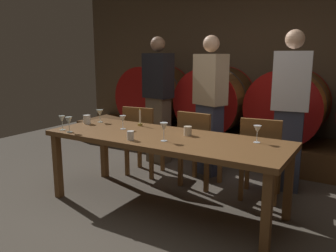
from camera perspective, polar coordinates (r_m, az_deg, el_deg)
name	(u,v)px	position (r m, az deg, el deg)	size (l,w,h in m)	color
ground_plane	(160,228)	(3.15, -1.27, -16.60)	(8.54, 8.54, 0.00)	#4C443A
back_wall	(262,68)	(5.45, 15.42, 9.23)	(6.57, 0.24, 2.59)	brown
barrel_shelf	(247,148)	(5.09, 13.03, -3.57)	(5.91, 0.90, 0.35)	brown
wine_barrel_far_left	(155,96)	(5.65, -2.26, 5.02)	(0.97, 0.83, 0.97)	#513319
wine_barrel_center_left	(215,100)	(5.14, 7.90, 4.24)	(0.97, 0.83, 0.97)	#513319
wine_barrel_center_right	(288,106)	(4.83, 19.40, 3.20)	(0.97, 0.83, 0.97)	brown
dining_table	(164,143)	(3.30, -0.60, -2.83)	(2.37, 0.85, 0.73)	brown
chair_left	(142,137)	(4.28, -4.32, -1.89)	(0.45, 0.45, 0.88)	brown
chair_center	(198,145)	(3.91, 4.99, -3.23)	(0.42, 0.42, 0.88)	brown
chair_right	(261,155)	(3.66, 15.22, -4.67)	(0.45, 0.45, 0.88)	brown
guest_left	(158,100)	(4.73, -1.64, 4.40)	(0.41, 0.29, 1.74)	brown
guest_center	(210,105)	(4.28, 6.99, 3.48)	(0.44, 0.35, 1.73)	#33384C
guest_right	(290,111)	(3.94, 19.63, 2.41)	(0.41, 0.29, 1.76)	#33384C
candle_center	(140,121)	(3.76, -4.69, 0.87)	(0.05, 0.05, 0.20)	olive
wine_glass_far_left	(62,120)	(3.69, -17.26, 1.03)	(0.06, 0.06, 0.15)	silver
wine_glass_left	(100,113)	(4.02, -11.31, 2.13)	(0.08, 0.08, 0.15)	silver
wine_glass_center_left	(69,121)	(3.57, -16.20, 0.76)	(0.07, 0.07, 0.16)	silver
wine_glass_center_right	(123,119)	(3.60, -7.56, 1.08)	(0.07, 0.07, 0.14)	white
wine_glass_right	(164,128)	(3.06, -0.69, -0.28)	(0.07, 0.07, 0.17)	white
wine_glass_far_right	(257,130)	(3.12, 14.68, -0.62)	(0.07, 0.07, 0.15)	white
cup_left	(87,119)	(3.96, -13.36, 1.07)	(0.08, 0.08, 0.10)	white
cup_center	(131,136)	(3.14, -6.27, -1.59)	(0.06, 0.06, 0.08)	white
cup_right	(188,131)	(3.31, 3.31, -0.81)	(0.08, 0.08, 0.09)	beige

